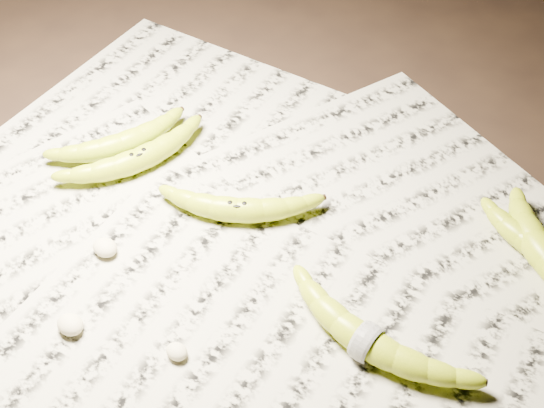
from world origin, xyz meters
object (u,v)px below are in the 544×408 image
Objects in this scene: banana_left_a at (138,158)px; banana_left_b at (121,142)px; banana_taped at (367,340)px; banana_center at (238,208)px.

banana_left_b is at bearing 97.83° from banana_left_a.
banana_taped is (0.43, -0.06, 0.00)m from banana_left_b.
banana_center is 0.24m from banana_taped.
banana_left_b is (-0.04, 0.01, -0.00)m from banana_left_a.
banana_left_a and banana_left_b have the same top height.
banana_left_a is 1.06× the size of banana_center.
banana_left_a is at bearing -76.99° from banana_left_b.
banana_center is at bearing -67.22° from banana_left_a.
banana_left_a is at bearing 150.73° from banana_center.
banana_left_a is 0.89× the size of banana_taped.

